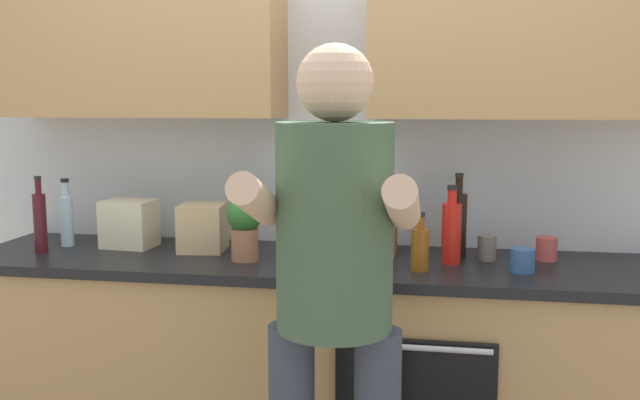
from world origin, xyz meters
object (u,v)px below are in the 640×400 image
cup_ceramic (546,249)px  cup_tea (522,260)px  bottle_soy (458,223)px  bottle_wine (40,221)px  bottle_syrup (420,248)px  bottle_water (67,218)px  bottle_soda (340,233)px  cup_stoneware (487,248)px  person_standing (334,283)px  grocery_bag_rice (129,224)px  knife_block (384,228)px  bottle_hotsauce (451,231)px  grocery_bag_bread (203,227)px  potted_herb (245,224)px

cup_ceramic → cup_tea: (-0.11, -0.21, -0.00)m
bottle_soy → bottle_wine: 1.70m
bottle_syrup → bottle_water: size_ratio=0.75×
bottle_soda → cup_stoneware: 0.58m
person_standing → bottle_wine: 1.46m
bottle_soda → grocery_bag_rice: 0.93m
bottle_syrup → bottle_soda: (-0.31, 0.11, 0.02)m
bottle_soy → knife_block: bottle_soy is taller
bottle_hotsauce → bottle_soy: bottle_soy is taller
bottle_syrup → grocery_bag_bread: bearing=167.3°
bottle_water → grocery_bag_bread: size_ratio=1.49×
bottle_hotsauce → grocery_bag_rice: size_ratio=1.45×
bottle_soy → knife_block: bearing=-179.8°
grocery_bag_rice → cup_stoneware: bearing=0.1°
person_standing → potted_herb: person_standing is taller
bottle_wine → cup_stoneware: 1.81m
person_standing → bottle_water: size_ratio=5.77×
bottle_water → potted_herb: bearing=-9.5°
bottle_wine → grocery_bag_rice: bottle_wine is taller
cup_tea → bottle_soda: bearing=175.1°
bottle_soda → grocery_bag_bread: size_ratio=1.42×
bottle_hotsauce → potted_herb: size_ratio=1.19×
bottle_soda → grocery_bag_rice: bottle_soda is taller
person_standing → cup_ceramic: (0.71, 0.83, -0.05)m
cup_tea → knife_block: (-0.52, 0.21, 0.07)m
bottle_wine → cup_stoneware: size_ratio=3.22×
grocery_bag_bread → bottle_soy: bearing=3.4°
person_standing → potted_herb: 0.77m
grocery_bag_rice → bottle_wine: bearing=-153.3°
bottle_water → knife_block: bottle_water is taller
bottle_hotsauce → grocery_bag_bread: bearing=176.4°
grocery_bag_rice → knife_block: bearing=2.4°
bottle_wine → grocery_bag_bread: size_ratio=1.62×
cup_stoneware → knife_block: knife_block is taller
person_standing → bottle_soda: bearing=96.7°
bottle_syrup → bottle_water: (-1.51, 0.19, 0.03)m
bottle_soy → cup_tea: (0.23, -0.22, -0.09)m
bottle_water → knife_block: size_ratio=1.06×
bottle_hotsauce → knife_block: bearing=155.0°
bottle_wine → bottle_soda: (1.24, 0.05, -0.02)m
bottle_soy → cup_stoneware: 0.15m
cup_ceramic → bottle_syrup: bearing=-152.0°
bottle_water → grocery_bag_rice: bottle_water is taller
bottle_syrup → cup_ceramic: size_ratio=2.36×
bottle_syrup → knife_block: (-0.15, 0.26, 0.02)m
bottle_wine → cup_ceramic: (2.03, 0.20, -0.09)m
bottle_soy → grocery_bag_bread: bearing=-176.6°
bottle_hotsauce → knife_block: 0.29m
bottle_wine → bottle_water: size_ratio=1.08×
bottle_hotsauce → bottle_wine: (-1.66, -0.08, 0.01)m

